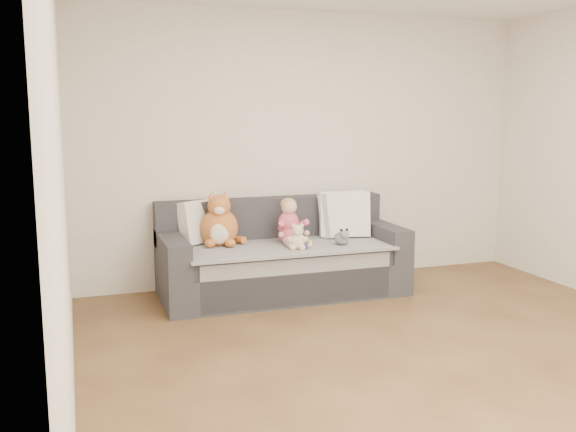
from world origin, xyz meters
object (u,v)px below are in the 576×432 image
object	(u,v)px
toddler	(290,224)
plush_cat	(220,224)
sofa	(281,260)
sippy_cup	(304,243)
teddy_bear	(298,239)

from	to	relation	value
toddler	plush_cat	world-z (taller)	plush_cat
sofa	sippy_cup	xyz separation A→B (m)	(0.10, -0.32, 0.22)
plush_cat	teddy_bear	bearing A→B (deg)	-22.07
plush_cat	toddler	bearing A→B (deg)	-0.44
toddler	sippy_cup	size ratio (longest dim) A/B	3.92
toddler	plush_cat	size ratio (longest dim) A/B	0.82
sofa	sippy_cup	size ratio (longest dim) A/B	20.39
sofa	sippy_cup	world-z (taller)	sofa
plush_cat	teddy_bear	xyz separation A→B (m)	(0.60, -0.40, -0.09)
toddler	sofa	bearing A→B (deg)	144.18
toddler	teddy_bear	bearing A→B (deg)	-96.75
sofa	toddler	bearing A→B (deg)	-33.63
teddy_bear	toddler	bearing A→B (deg)	107.27
toddler	sippy_cup	xyz separation A→B (m)	(0.04, -0.28, -0.12)
sofa	toddler	size ratio (longest dim) A/B	5.20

